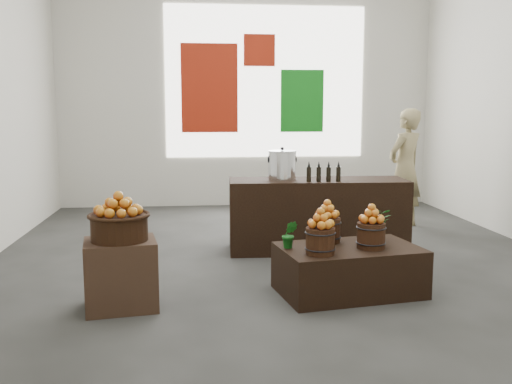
{
  "coord_description": "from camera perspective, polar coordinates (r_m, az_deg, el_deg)",
  "views": [
    {
      "loc": [
        -0.82,
        -5.78,
        1.57
      ],
      "look_at": [
        -0.26,
        -0.4,
        0.78
      ],
      "focal_mm": 40.0,
      "sensor_mm": 36.0,
      "label": 1
    }
  ],
  "objects": [
    {
      "name": "wicker_basket",
      "position": [
        4.59,
        -13.5,
        -3.5
      ],
      "size": [
        0.44,
        0.44,
        0.2
      ],
      "primitive_type": "cylinder",
      "color": "black",
      "rests_on": "crate"
    },
    {
      "name": "deco_red_left",
      "position": [
        9.26,
        -4.68,
        10.31
      ],
      "size": [
        0.9,
        0.04,
        1.4
      ],
      "primitive_type": "cube",
      "color": "maroon",
      "rests_on": "back_wall"
    },
    {
      "name": "shopper",
      "position": [
        7.84,
        14.68,
        2.31
      ],
      "size": [
        0.69,
        0.63,
        1.58
      ],
      "primitive_type": "imported",
      "rotation": [
        0.0,
        0.0,
        3.72
      ],
      "color": "#96885B",
      "rests_on": "ground"
    },
    {
      "name": "deco_red_upper",
      "position": [
        9.35,
        0.34,
        14.0
      ],
      "size": [
        0.5,
        0.04,
        0.5
      ],
      "primitive_type": "cube",
      "color": "maroon",
      "rests_on": "back_wall"
    },
    {
      "name": "herb_garnish_right",
      "position": [
        5.22,
        11.91,
        -3.12
      ],
      "size": [
        0.3,
        0.27,
        0.29
      ],
      "primitive_type": "imported",
      "rotation": [
        0.0,
        0.0,
        -0.18
      ],
      "color": "#145F19",
      "rests_on": "display_table"
    },
    {
      "name": "display_table",
      "position": [
        5.0,
        9.26,
        -7.7
      ],
      "size": [
        1.28,
        0.91,
        0.41
      ],
      "primitive_type": "cube",
      "rotation": [
        0.0,
        0.0,
        0.17
      ],
      "color": "black",
      "rests_on": "ground"
    },
    {
      "name": "ground",
      "position": [
        6.04,
        2.05,
        -6.77
      ],
      "size": [
        7.0,
        7.0,
        0.0
      ],
      "primitive_type": "plane",
      "color": "#3C3D3A",
      "rests_on": "ground"
    },
    {
      "name": "back_wall",
      "position": [
        9.33,
        -0.93,
        10.93
      ],
      "size": [
        6.0,
        0.04,
        4.0
      ],
      "primitive_type": "cube",
      "color": "beige",
      "rests_on": "ground"
    },
    {
      "name": "counter",
      "position": [
        6.4,
        6.16,
        -2.3
      ],
      "size": [
        1.98,
        0.71,
        0.8
      ],
      "primitive_type": "cube",
      "rotation": [
        0.0,
        0.0,
        -0.04
      ],
      "color": "black",
      "rests_on": "ground"
    },
    {
      "name": "apple_bucket_front_left",
      "position": [
        4.64,
        6.44,
        -4.89
      ],
      "size": [
        0.24,
        0.24,
        0.22
      ],
      "primitive_type": "cylinder",
      "color": "#38190F",
      "rests_on": "display_table"
    },
    {
      "name": "apples_in_bucket_front_left",
      "position": [
        4.6,
        6.48,
        -2.62
      ],
      "size": [
        0.18,
        0.18,
        0.16
      ],
      "primitive_type": null,
      "color": "#98040E",
      "rests_on": "apple_bucket_front_left"
    },
    {
      "name": "apple_bucket_rear",
      "position": [
        5.07,
        7.11,
        -3.79
      ],
      "size": [
        0.24,
        0.24,
        0.22
      ],
      "primitive_type": "cylinder",
      "color": "#38190F",
      "rests_on": "display_table"
    },
    {
      "name": "stock_pot_left",
      "position": [
        6.26,
        2.63,
        2.61
      ],
      "size": [
        0.3,
        0.3,
        0.3
      ],
      "primitive_type": "cylinder",
      "color": "silver",
      "rests_on": "counter"
    },
    {
      "name": "apple_bucket_front_right",
      "position": [
        4.91,
        11.43,
        -4.29
      ],
      "size": [
        0.24,
        0.24,
        0.22
      ],
      "primitive_type": "cylinder",
      "color": "#38190F",
      "rests_on": "display_table"
    },
    {
      "name": "deco_green_right",
      "position": [
        9.41,
        4.63,
        9.06
      ],
      "size": [
        0.7,
        0.04,
        1.0
      ],
      "primitive_type": "cube",
      "color": "#116F17",
      "rests_on": "back_wall"
    },
    {
      "name": "apples_in_bucket_front_right",
      "position": [
        4.87,
        11.49,
        -2.14
      ],
      "size": [
        0.18,
        0.18,
        0.16
      ],
      "primitive_type": null,
      "color": "#98040E",
      "rests_on": "apple_bucket_front_right"
    },
    {
      "name": "herb_garnish_left",
      "position": [
        4.82,
        3.38,
        -4.26
      ],
      "size": [
        0.15,
        0.13,
        0.24
      ],
      "primitive_type": "imported",
      "rotation": [
        0.0,
        0.0,
        -0.21
      ],
      "color": "#145F19",
      "rests_on": "display_table"
    },
    {
      "name": "back_opening",
      "position": [
        9.34,
        0.95,
        10.93
      ],
      "size": [
        3.2,
        0.02,
        2.4
      ],
      "primitive_type": "cube",
      "color": "white",
      "rests_on": "back_wall"
    },
    {
      "name": "crate",
      "position": [
        4.68,
        -13.35,
        -8.01
      ],
      "size": [
        0.61,
        0.53,
        0.55
      ],
      "primitive_type": "cube",
      "rotation": [
        0.0,
        0.0,
        0.16
      ],
      "color": "#452E20",
      "rests_on": "ground"
    },
    {
      "name": "oil_cruets",
      "position": [
        6.13,
        6.54,
        2.06
      ],
      "size": [
        0.29,
        0.07,
        0.22
      ],
      "primitive_type": null,
      "rotation": [
        0.0,
        0.0,
        -0.04
      ],
      "color": "black",
      "rests_on": "counter"
    },
    {
      "name": "apples_in_bucket_rear",
      "position": [
        5.03,
        7.14,
        -1.7
      ],
      "size": [
        0.18,
        0.18,
        0.16
      ],
      "primitive_type": null,
      "color": "#98040E",
      "rests_on": "apple_bucket_rear"
    },
    {
      "name": "apples_in_basket",
      "position": [
        4.55,
        -13.59,
        -1.13
      ],
      "size": [
        0.34,
        0.34,
        0.18
      ],
      "primitive_type": null,
      "color": "#98040E",
      "rests_on": "wicker_basket"
    }
  ]
}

